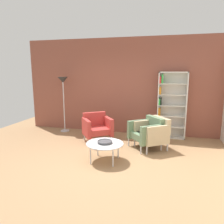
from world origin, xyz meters
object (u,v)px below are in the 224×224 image
at_px(bookshelf_tall, 170,106).
at_px(armchair_near_window, 147,132).
at_px(armchair_by_bookshelf, 97,127).
at_px(armchair_spare_guest, 153,132).
at_px(coffee_table_low, 105,144).
at_px(floor_lamp_torchiere, 63,86).
at_px(decorative_bowl, 105,142).

relative_size(bookshelf_tall, armchair_near_window, 2.00).
relative_size(armchair_by_bookshelf, armchair_spare_guest, 1.00).
bearing_deg(coffee_table_low, armchair_spare_guest, 47.48).
xyz_separation_m(armchair_by_bookshelf, armchair_near_window, (1.38, -0.17, 0.00)).
bearing_deg(bookshelf_tall, floor_lamp_torchiere, -176.90).
height_order(bookshelf_tall, floor_lamp_torchiere, bookshelf_tall).
xyz_separation_m(armchair_near_window, armchair_spare_guest, (0.15, 0.01, 0.00)).
distance_m(armchair_by_bookshelf, floor_lamp_torchiere, 1.83).
xyz_separation_m(bookshelf_tall, coffee_table_low, (-1.34, -2.09, -0.57)).
relative_size(bookshelf_tall, coffee_table_low, 2.37).
bearing_deg(armchair_by_bookshelf, bookshelf_tall, -10.93).
bearing_deg(armchair_by_bookshelf, floor_lamp_torchiere, 115.95).
xyz_separation_m(decorative_bowl, armchair_spare_guest, (0.95, 1.04, -0.02)).
bearing_deg(bookshelf_tall, decorative_bowl, -122.68).
xyz_separation_m(armchair_by_bookshelf, floor_lamp_torchiere, (-1.33, 0.72, 1.03)).
bearing_deg(bookshelf_tall, armchair_spare_guest, -110.32).
relative_size(armchair_by_bookshelf, floor_lamp_torchiere, 0.54).
xyz_separation_m(coffee_table_low, armchair_near_window, (0.80, 1.03, 0.04)).
relative_size(coffee_table_low, armchair_by_bookshelf, 0.85).
relative_size(armchair_near_window, floor_lamp_torchiere, 0.55).
relative_size(bookshelf_tall, floor_lamp_torchiere, 1.09).
height_order(coffee_table_low, floor_lamp_torchiere, floor_lamp_torchiere).
bearing_deg(floor_lamp_torchiere, bookshelf_tall, 3.10).
bearing_deg(coffee_table_low, floor_lamp_torchiere, 134.96).
distance_m(coffee_table_low, armchair_spare_guest, 1.41).
distance_m(coffee_table_low, decorative_bowl, 0.06).
bearing_deg(armchair_near_window, bookshelf_tall, 114.62).
height_order(coffee_table_low, armchair_spare_guest, armchair_spare_guest).
bearing_deg(floor_lamp_torchiere, armchair_by_bookshelf, -28.25).
distance_m(bookshelf_tall, coffee_table_low, 2.55).
bearing_deg(bookshelf_tall, coffee_table_low, -122.68).
xyz_separation_m(decorative_bowl, floor_lamp_torchiere, (-1.91, 1.92, 1.01)).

